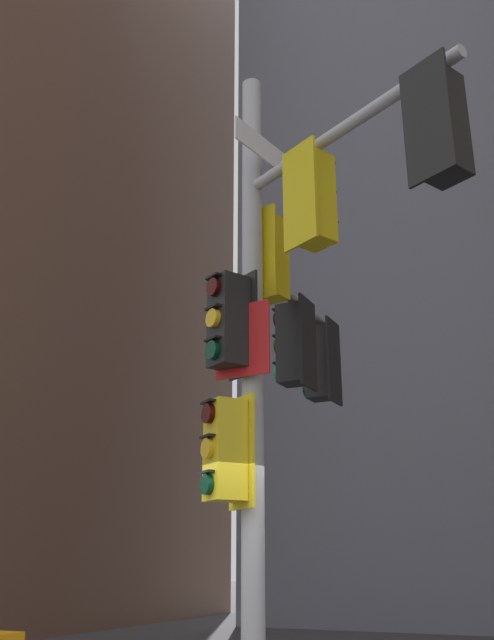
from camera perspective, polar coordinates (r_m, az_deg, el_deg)
signal_pole_assembly at (r=7.62m, az=3.10°, el=0.16°), size 3.04×3.83×7.18m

